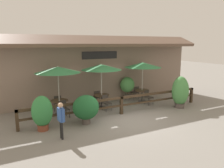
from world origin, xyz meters
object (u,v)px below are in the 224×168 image
at_px(chair_far_streetside, 148,96).
at_px(potted_plant_small_flowering, 127,85).
at_px(potted_plant_broad_leaf, 86,108).
at_px(dining_table_middle, 102,97).
at_px(dining_table_far, 142,92).
at_px(patio_umbrella_middle, 101,67).
at_px(chair_far_wallside, 135,92).
at_px(potted_plant_tall_tropical, 180,92).
at_px(chair_near_streetside, 64,108).
at_px(pedestrian, 61,116).
at_px(chair_middle_streetside, 106,102).
at_px(patio_umbrella_far, 143,65).
at_px(dining_table_near, 59,103).
at_px(patio_umbrella_near, 58,70).
at_px(chair_middle_wallside, 96,97).
at_px(chair_near_wallside, 57,102).
at_px(potted_plant_corner_fern, 42,112).

height_order(chair_far_streetside, potted_plant_small_flowering, potted_plant_small_flowering).
bearing_deg(potted_plant_broad_leaf, dining_table_middle, 50.43).
bearing_deg(dining_table_far, chair_far_streetside, -94.49).
height_order(patio_umbrella_middle, chair_far_wallside, patio_umbrella_middle).
distance_m(chair_far_wallside, potted_plant_tall_tropical, 3.17).
distance_m(chair_far_streetside, potted_plant_broad_leaf, 4.83).
bearing_deg(chair_near_streetside, pedestrian, -118.24).
relative_size(chair_far_wallside, potted_plant_small_flowering, 0.57).
xyz_separation_m(patio_umbrella_middle, chair_far_wallside, (2.85, 0.73, -1.89)).
distance_m(patio_umbrella_middle, chair_middle_streetside, 2.01).
bearing_deg(dining_table_far, patio_umbrella_far, 116.57).
bearing_deg(potted_plant_tall_tropical, chair_far_streetside, 131.09).
bearing_deg(potted_plant_tall_tropical, patio_umbrella_middle, 152.12).
distance_m(dining_table_near, pedestrian, 3.24).
distance_m(dining_table_near, chair_near_streetside, 0.68).
height_order(patio_umbrella_far, pedestrian, patio_umbrella_far).
bearing_deg(potted_plant_broad_leaf, chair_far_streetside, 17.14).
bearing_deg(potted_plant_small_flowering, chair_far_wallside, -11.72).
bearing_deg(patio_umbrella_near, dining_table_far, 1.44).
distance_m(chair_middle_wallside, dining_table_far, 3.03).
xyz_separation_m(dining_table_near, patio_umbrella_far, (5.42, 0.14, 1.78)).
bearing_deg(potted_plant_broad_leaf, potted_plant_small_flowering, 36.49).
bearing_deg(potted_plant_small_flowering, chair_far_streetside, -70.84).
relative_size(chair_near_wallside, dining_table_middle, 0.94).
distance_m(potted_plant_tall_tropical, pedestrian, 7.38).
height_order(patio_umbrella_middle, chair_far_streetside, patio_umbrella_middle).
bearing_deg(chair_far_wallside, chair_middle_streetside, 27.33).
distance_m(patio_umbrella_middle, patio_umbrella_far, 2.89).
bearing_deg(patio_umbrella_near, patio_umbrella_middle, 3.00).
relative_size(chair_middle_wallside, pedestrian, 0.59).
relative_size(patio_umbrella_near, chair_far_wallside, 2.96).
xyz_separation_m(chair_middle_wallside, potted_plant_broad_leaf, (-1.71, -2.84, 0.29)).
bearing_deg(chair_middle_streetside, chair_middle_wallside, 81.29).
relative_size(chair_near_streetside, potted_plant_broad_leaf, 0.63).
xyz_separation_m(potted_plant_tall_tropical, potted_plant_broad_leaf, (-5.85, 0.01, -0.17)).
xyz_separation_m(chair_middle_wallside, potted_plant_corner_fern, (-3.66, -2.73, 0.32)).
height_order(patio_umbrella_near, chair_near_wallside, patio_umbrella_near).
distance_m(patio_umbrella_far, potted_plant_small_flowering, 1.75).
bearing_deg(pedestrian, potted_plant_broad_leaf, -57.05).
distance_m(chair_near_streetside, chair_middle_streetside, 2.46).
height_order(patio_umbrella_middle, dining_table_middle, patio_umbrella_middle).
distance_m(chair_near_wallside, chair_far_streetside, 5.47).
xyz_separation_m(chair_far_wallside, potted_plant_broad_leaf, (-4.62, -2.88, 0.29)).
xyz_separation_m(patio_umbrella_near, potted_plant_broad_leaf, (0.76, -2.01, -1.60)).
xyz_separation_m(patio_umbrella_near, potted_plant_small_flowering, (4.81, 0.98, -1.41)).
xyz_separation_m(chair_near_streetside, potted_plant_corner_fern, (-1.25, -1.23, 0.32)).
bearing_deg(chair_far_streetside, chair_near_wallside, 153.76).
bearing_deg(chair_far_streetside, patio_umbrella_near, 160.77).
distance_m(chair_far_wallside, potted_plant_broad_leaf, 5.45).
bearing_deg(patio_umbrella_near, dining_table_near, 135.00).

